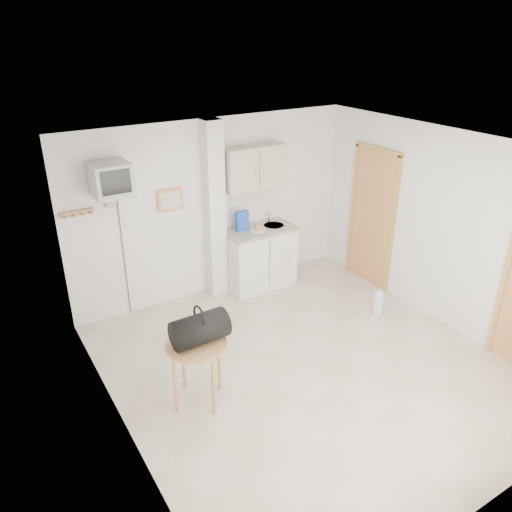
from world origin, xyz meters
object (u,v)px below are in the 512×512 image
water_bottle (378,303)px  round_table (197,351)px  duffel_bag (200,329)px  crt_television (111,181)px

water_bottle → round_table: bearing=-174.3°
duffel_bag → water_bottle: size_ratio=1.53×
duffel_bag → water_bottle: bearing=4.7°
duffel_bag → water_bottle: duffel_bag is taller
crt_television → water_bottle: 3.80m
crt_television → water_bottle: bearing=-28.3°
crt_television → round_table: 2.30m
crt_television → round_table: crt_television is taller
crt_television → water_bottle: size_ratio=5.81×
round_table → water_bottle: round_table is taller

